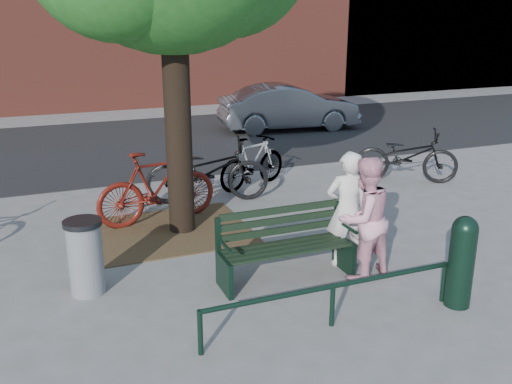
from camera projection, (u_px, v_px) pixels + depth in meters
name	position (u px, v px, depth m)	size (l,w,h in m)	color
ground	(286.00, 280.00, 7.37)	(90.00, 90.00, 0.00)	gray
dirt_pit	(170.00, 231.00, 8.96)	(2.40, 2.00, 0.02)	brown
road	(151.00, 143.00, 14.89)	(40.00, 7.00, 0.01)	black
park_bench	(284.00, 243.00, 7.29)	(1.74, 0.54, 0.97)	black
guard_railing	(333.00, 293.00, 6.18)	(3.06, 0.06, 0.51)	black
person_left	(347.00, 209.00, 7.59)	(0.58, 0.38, 1.59)	silver
person_right	(364.00, 219.00, 7.22)	(0.78, 0.61, 1.61)	pink
bollard	(462.00, 259.00, 6.56)	(0.30, 0.30, 1.11)	black
litter_bin	(85.00, 256.00, 6.90)	(0.46, 0.46, 0.95)	gray
bicycle_b	(157.00, 187.00, 9.20)	(0.57, 2.01, 1.21)	#52120B
bicycle_c	(208.00, 171.00, 10.21)	(0.77, 2.20, 1.16)	black
bicycle_d	(253.00, 162.00, 11.08)	(0.48, 1.69, 1.02)	gray
bicycle_e	(406.00, 156.00, 11.43)	(0.71, 2.03, 1.07)	black
parked_car	(289.00, 107.00, 16.38)	(1.38, 3.97, 1.31)	slate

